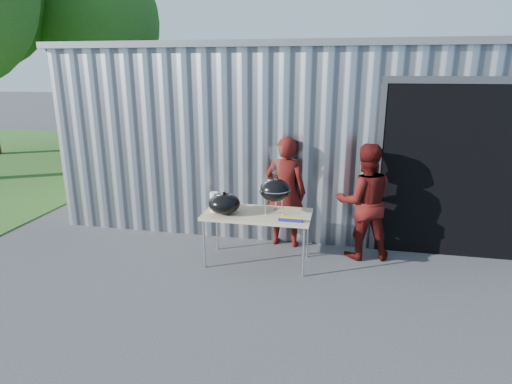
% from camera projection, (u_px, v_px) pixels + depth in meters
% --- Properties ---
extents(ground, '(80.00, 80.00, 0.00)m').
position_uv_depth(ground, '(212.00, 288.00, 5.46)').
color(ground, '#3D3D3F').
extents(building, '(8.20, 6.20, 3.10)m').
position_uv_depth(building, '(314.00, 124.00, 9.17)').
color(building, silver).
rests_on(building, ground).
extents(tree_far, '(3.86, 3.86, 6.39)m').
position_uv_depth(tree_far, '(100.00, 22.00, 14.01)').
color(tree_far, '#442D19').
rests_on(tree_far, ground).
extents(folding_table, '(1.50, 0.75, 0.75)m').
position_uv_depth(folding_table, '(257.00, 216.00, 6.00)').
color(folding_table, tan).
rests_on(folding_table, ground).
extents(kettle_grill, '(0.43, 0.43, 0.93)m').
position_uv_depth(kettle_grill, '(275.00, 184.00, 5.87)').
color(kettle_grill, black).
rests_on(kettle_grill, folding_table).
extents(grill_lid, '(0.44, 0.44, 0.32)m').
position_uv_depth(grill_lid, '(224.00, 203.00, 5.94)').
color(grill_lid, black).
rests_on(grill_lid, folding_table).
extents(paper_towels, '(0.12, 0.12, 0.28)m').
position_uv_depth(paper_towels, '(214.00, 202.00, 6.02)').
color(paper_towels, white).
rests_on(paper_towels, folding_table).
extents(white_tub, '(0.20, 0.15, 0.10)m').
position_uv_depth(white_tub, '(223.00, 204.00, 6.23)').
color(white_tub, white).
rests_on(white_tub, folding_table).
extents(foil_box, '(0.32, 0.05, 0.06)m').
position_uv_depth(foil_box, '(290.00, 219.00, 5.65)').
color(foil_box, navy).
rests_on(foil_box, folding_table).
extents(person_cook, '(0.66, 0.46, 1.73)m').
position_uv_depth(person_cook, '(286.00, 192.00, 6.59)').
color(person_cook, '#470D0B').
rests_on(person_cook, ground).
extents(person_bystander, '(0.94, 0.79, 1.70)m').
position_uv_depth(person_bystander, '(364.00, 202.00, 6.16)').
color(person_bystander, '#470D0B').
rests_on(person_bystander, ground).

